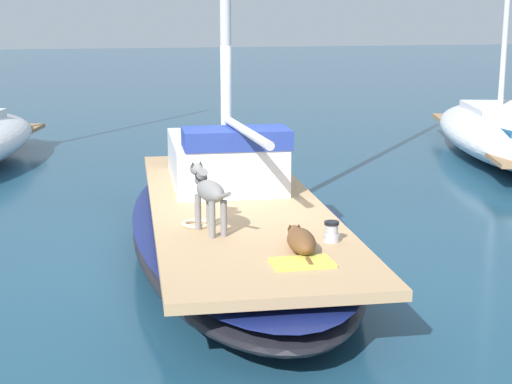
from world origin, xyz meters
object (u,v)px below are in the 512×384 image
at_px(sailboat_main, 236,228).
at_px(deck_winch, 331,232).
at_px(dog_grey, 209,193).
at_px(dog_brown, 301,240).
at_px(moored_boat_starboard_side, 508,132).
at_px(deck_towel, 302,263).
at_px(coiled_rope, 197,224).

xyz_separation_m(sailboat_main, deck_winch, (0.56, -1.88, 0.42)).
relative_size(sailboat_main, dog_grey, 7.98).
xyz_separation_m(dog_grey, dog_brown, (0.73, -0.89, -0.32)).
bearing_deg(moored_boat_starboard_side, sailboat_main, -143.16).
relative_size(sailboat_main, deck_winch, 35.34).
relative_size(deck_winch, deck_towel, 0.38).
bearing_deg(sailboat_main, dog_brown, -85.48).
distance_m(sailboat_main, dog_grey, 1.53).
xyz_separation_m(dog_brown, deck_towel, (-0.10, -0.39, -0.09)).
bearing_deg(dog_brown, dog_grey, 129.17).
distance_m(sailboat_main, dog_brown, 2.15).
distance_m(dog_grey, deck_towel, 1.49).
bearing_deg(sailboat_main, deck_winch, -73.35).
bearing_deg(deck_towel, dog_grey, 115.83).
height_order(sailboat_main, deck_winch, deck_winch).
bearing_deg(dog_grey, moored_boat_starboard_side, 40.55).
xyz_separation_m(coiled_rope, moored_boat_starboard_side, (7.51, 6.08, -0.16)).
bearing_deg(dog_brown, sailboat_main, 94.52).
bearing_deg(sailboat_main, deck_towel, -88.58).
height_order(deck_winch, coiled_rope, deck_winch).
relative_size(sailboat_main, dog_brown, 7.78).
distance_m(sailboat_main, deck_towel, 2.52).
bearing_deg(deck_winch, moored_boat_starboard_side, 48.08).
height_order(sailboat_main, dog_grey, dog_grey).
xyz_separation_m(dog_grey, moored_boat_starboard_side, (7.42, 6.35, -0.56)).
xyz_separation_m(deck_winch, coiled_rope, (-1.21, 0.93, -0.08)).
bearing_deg(sailboat_main, dog_grey, -114.86).
bearing_deg(dog_grey, coiled_rope, 107.44).
distance_m(dog_grey, deck_winch, 1.34).
bearing_deg(sailboat_main, coiled_rope, -124.41).
relative_size(dog_grey, dog_brown, 0.98).
height_order(coiled_rope, moored_boat_starboard_side, moored_boat_starboard_side).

